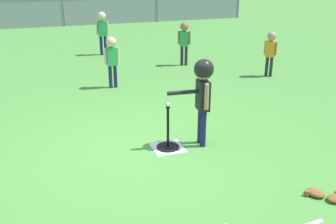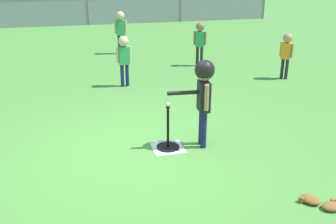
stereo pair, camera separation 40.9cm
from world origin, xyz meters
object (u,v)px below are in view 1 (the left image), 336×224
(baseball_on_tee, at_px, (168,104))
(fielder_near_right, at_px, (184,38))
(fielder_deep_right, at_px, (102,27))
(glove_by_plate, at_px, (315,193))
(batting_tee, at_px, (168,142))
(fielder_deep_center, at_px, (112,55))
(batter_child, at_px, (203,85))
(fielder_near_left, at_px, (271,48))

(baseball_on_tee, relative_size, fielder_near_right, 0.07)
(fielder_deep_right, xyz_separation_m, glove_by_plate, (1.00, -7.87, -0.74))
(batting_tee, relative_size, fielder_deep_center, 0.59)
(batter_child, xyz_separation_m, fielder_near_right, (1.43, 4.38, -0.20))
(fielder_deep_right, xyz_separation_m, fielder_near_left, (3.22, -3.44, -0.11))
(fielder_near_left, distance_m, glove_by_plate, 4.99)
(fielder_deep_center, distance_m, fielder_deep_right, 3.15)
(fielder_deep_center, relative_size, fielder_deep_right, 0.89)
(fielder_near_right, height_order, glove_by_plate, fielder_near_right)
(baseball_on_tee, relative_size, batter_child, 0.06)
(fielder_deep_center, height_order, glove_by_plate, fielder_deep_center)
(batter_child, xyz_separation_m, fielder_deep_right, (-0.31, 6.23, -0.13))
(fielder_near_right, bearing_deg, glove_by_plate, -96.93)
(fielder_deep_right, relative_size, fielder_near_left, 1.17)
(batting_tee, distance_m, fielder_near_right, 4.78)
(batter_child, bearing_deg, baseball_on_tee, 175.00)
(batting_tee, relative_size, fielder_near_right, 0.57)
(fielder_deep_right, height_order, glove_by_plate, fielder_deep_right)
(batter_child, bearing_deg, fielder_deep_right, 92.80)
(fielder_near_left, bearing_deg, fielder_deep_right, 133.12)
(fielder_near_right, relative_size, fielder_deep_center, 1.02)
(batting_tee, height_order, fielder_near_left, fielder_near_left)
(fielder_near_left, bearing_deg, batter_child, -136.21)
(fielder_near_right, xyz_separation_m, fielder_deep_center, (-2.09, -1.27, -0.01))
(batter_child, height_order, fielder_near_left, batter_child)
(baseball_on_tee, relative_size, fielder_deep_center, 0.07)
(fielder_near_right, xyz_separation_m, glove_by_plate, (-0.73, -6.02, -0.67))
(batting_tee, distance_m, fielder_near_left, 4.41)
(baseball_on_tee, bearing_deg, fielder_near_right, 66.12)
(batting_tee, distance_m, glove_by_plate, 2.06)
(baseball_on_tee, height_order, fielder_deep_right, fielder_deep_right)
(batting_tee, xyz_separation_m, batter_child, (0.49, -0.04, 0.80))
(batter_child, xyz_separation_m, fielder_near_left, (2.91, 2.79, -0.24))
(fielder_near_left, bearing_deg, glove_by_plate, -116.58)
(fielder_deep_right, height_order, fielder_near_left, fielder_deep_right)
(batting_tee, height_order, fielder_deep_center, fielder_deep_center)
(fielder_deep_right, relative_size, glove_by_plate, 4.43)
(baseball_on_tee, height_order, fielder_deep_center, fielder_deep_center)
(baseball_on_tee, distance_m, glove_by_plate, 2.15)
(fielder_deep_right, bearing_deg, baseball_on_tee, -91.72)
(fielder_near_left, bearing_deg, fielder_deep_center, 174.98)
(fielder_near_right, bearing_deg, fielder_deep_right, 133.16)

